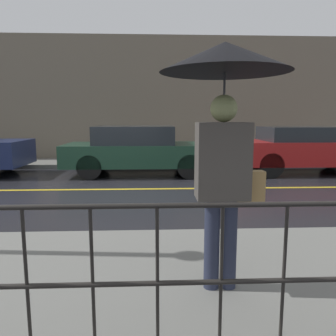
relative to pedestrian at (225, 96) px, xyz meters
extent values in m
plane|color=black|center=(-1.65, 4.89, -1.85)|extent=(80.00, 80.00, 0.00)
cube|color=slate|center=(-1.65, 0.30, -1.78)|extent=(28.00, 2.56, 0.14)
cube|color=slate|center=(-1.65, 9.10, -1.78)|extent=(28.00, 1.79, 0.14)
cube|color=gold|center=(-1.65, 4.89, -1.85)|extent=(25.20, 0.12, 0.01)
cube|color=#706656|center=(-1.65, 10.15, 0.54)|extent=(28.00, 0.30, 4.77)
cylinder|color=black|center=(-1.44, -0.73, -1.23)|extent=(0.02, 0.02, 0.97)
cylinder|color=black|center=(-1.01, -0.73, -1.23)|extent=(0.02, 0.02, 0.97)
cylinder|color=black|center=(-0.58, -0.73, -1.23)|extent=(0.02, 0.02, 0.97)
cylinder|color=black|center=(-0.15, -0.73, -1.23)|extent=(0.02, 0.02, 0.97)
cylinder|color=black|center=(0.28, -0.73, -1.23)|extent=(0.02, 0.02, 0.97)
cylinder|color=#23283D|center=(-0.08, 0.00, -1.29)|extent=(0.14, 0.14, 0.83)
cylinder|color=#23283D|center=(0.07, 0.00, -1.29)|extent=(0.14, 0.14, 0.83)
cube|color=#47423D|center=(-0.01, 0.00, -0.54)|extent=(0.45, 0.27, 0.66)
sphere|color=#91995F|center=(-0.01, 0.00, -0.10)|extent=(0.23, 0.23, 0.23)
cylinder|color=#262628|center=(-0.01, 0.00, -0.17)|extent=(0.02, 0.02, 0.74)
cone|color=black|center=(-0.01, 0.00, 0.32)|extent=(1.09, 1.09, 0.25)
cube|color=#9E7A47|center=(0.24, 0.00, -0.79)|extent=(0.24, 0.12, 0.30)
cylinder|color=black|center=(-5.29, 7.84, -1.50)|extent=(0.71, 0.22, 0.71)
cube|color=#193828|center=(-0.98, 7.03, -1.24)|extent=(4.45, 1.89, 0.63)
cube|color=#1E2328|center=(-1.16, 7.03, -0.66)|extent=(2.31, 1.74, 0.52)
cylinder|color=black|center=(0.40, 7.87, -1.51)|extent=(0.69, 0.22, 0.69)
cylinder|color=black|center=(0.40, 6.20, -1.51)|extent=(0.69, 0.22, 0.69)
cylinder|color=black|center=(-2.36, 7.87, -1.51)|extent=(0.69, 0.22, 0.69)
cylinder|color=black|center=(-2.36, 6.20, -1.51)|extent=(0.69, 0.22, 0.69)
cube|color=maroon|center=(4.03, 7.03, -1.20)|extent=(4.24, 1.83, 0.70)
cube|color=#1E2328|center=(3.86, 7.03, -0.64)|extent=(2.20, 1.69, 0.42)
cylinder|color=black|center=(5.34, 7.84, -1.49)|extent=(0.72, 0.22, 0.72)
cylinder|color=black|center=(2.72, 7.84, -1.49)|extent=(0.72, 0.22, 0.72)
cylinder|color=black|center=(2.72, 6.23, -1.49)|extent=(0.72, 0.22, 0.72)
camera|label=1|loc=(-0.60, -2.78, -0.19)|focal=35.00mm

